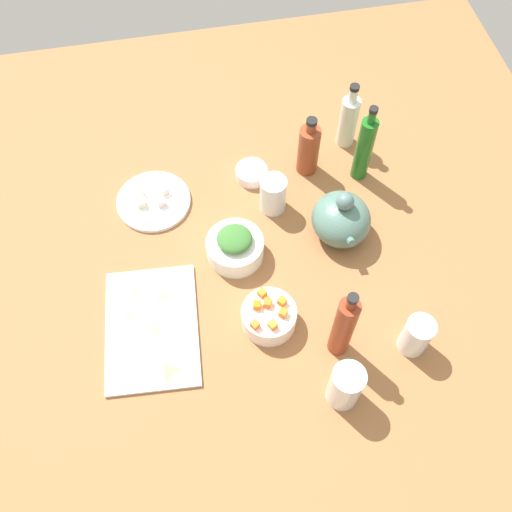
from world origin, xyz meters
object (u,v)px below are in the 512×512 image
Objects in this scene: bowl_greens at (235,248)px; bowl_small_side at (252,173)px; teapot at (341,219)px; bottle_0 at (364,148)px; bottle_2 at (309,149)px; drinking_glass_1 at (345,386)px; drinking_glass_2 at (273,194)px; bowl_carrots at (268,317)px; bottle_3 at (344,327)px; plate_tofu at (154,201)px; bottle_1 at (348,120)px; drinking_glass_0 at (416,336)px; cutting_board at (152,327)px.

bowl_small_side is at bearing 159.77° from bowl_greens.
bowl_small_side is 0.51× the size of teapot.
bowl_greens is at bearing -63.52° from bottle_0.
bowl_small_side is 17.42cm from bottle_2.
drinking_glass_1 is (41.80, 17.32, 3.76)cm from bowl_greens.
drinking_glass_2 is (-13.17, 12.77, 2.45)cm from bowl_greens.
drinking_glass_1 is 55.17cm from drinking_glass_2.
bottle_3 is at bearing 58.12° from bowl_carrots.
plate_tofu is at bearing -137.10° from bowl_greens.
bottle_3 is (62.34, -19.16, 2.95)cm from bottle_1.
drinking_glass_0 is at bearing 13.80° from teapot.
plate_tofu is 45.26cm from bottle_2.
drinking_glass_1 is at bearing -10.57° from bottle_3.
drinking_glass_0 is at bearing 74.99° from cutting_board.
cutting_board is 3.55× the size of bowl_small_side.
cutting_board is at bearing -70.59° from teapot.
plate_tofu is at bearing 173.37° from cutting_board.
drinking_glass_2 is (-54.97, -4.55, -1.31)cm from drinking_glass_1.
cutting_board is 47.49cm from drinking_glass_2.
bottle_2 is at bearing 173.28° from drinking_glass_1.
bottle_2 is 66.73cm from drinking_glass_1.
bowl_carrots is 45.44cm from bowl_small_side.
plate_tofu is 59.48cm from bottle_0.
bowl_greens is 0.57× the size of bottle_0.
drinking_glass_0 is at bearing 11.60° from bottle_2.
plate_tofu is 0.77× the size of bottle_3.
teapot is at bearing 53.39° from drinking_glass_2.
cutting_board is at bearing -105.01° from drinking_glass_0.
teapot is 23.26cm from bottle_2.
bowl_small_side is 0.66× the size of drinking_glass_1.
teapot is 1.31× the size of drinking_glass_1.
bottle_3 is 2.41× the size of drinking_glass_2.
bottle_3 is (54.58, 10.47, 10.12)cm from bowl_small_side.
bottle_1 reaches higher than bottle_2.
drinking_glass_2 is at bearing -126.61° from teapot.
bowl_carrots is at bearing -110.95° from drinking_glass_0.
plate_tofu is 0.94× the size of bottle_1.
bottle_3 is at bearing 73.01° from cutting_board.
bottle_1 is 65.49cm from drinking_glass_0.
bottle_1 is 1.96× the size of drinking_glass_2.
drinking_glass_0 is 0.84× the size of drinking_glass_1.
drinking_glass_0 is at bearing 27.58° from drinking_glass_2.
bottle_3 reaches higher than bottle_2.
bowl_carrots reaches higher than plate_tofu.
teapot is at bearing 132.66° from bowl_carrots.
plate_tofu is 59.69cm from bottle_1.
drinking_glass_2 is at bearing 135.89° from bowl_greens.
bottle_2 is 16.97cm from drinking_glass_2.
bottle_3 is (31.57, -8.92, 5.47)cm from teapot.
bottle_0 reaches higher than bowl_greens.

